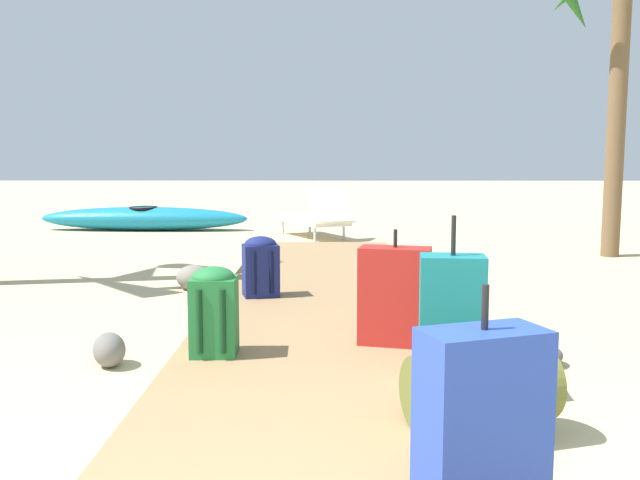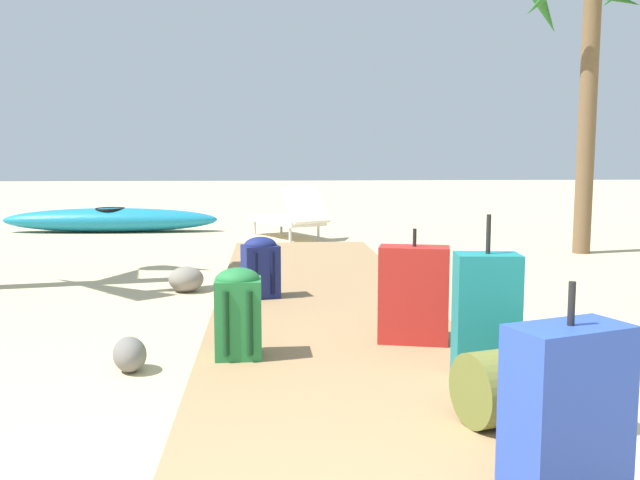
{
  "view_description": "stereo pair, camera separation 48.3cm",
  "coord_description": "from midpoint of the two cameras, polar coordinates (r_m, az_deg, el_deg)",
  "views": [
    {
      "loc": [
        0.05,
        -1.35,
        1.25
      ],
      "look_at": [
        -0.0,
        4.49,
        0.55
      ],
      "focal_mm": 39.76,
      "sensor_mm": 36.0,
      "label": 1
    },
    {
      "loc": [
        -0.43,
        -1.33,
        1.25
      ],
      "look_at": [
        -0.0,
        4.49,
        0.55
      ],
      "focal_mm": 39.76,
      "sensor_mm": 36.0,
      "label": 2
    }
  ],
  "objects": [
    {
      "name": "boardwalk",
      "position": [
        5.56,
        -2.16,
        -5.74
      ],
      "size": [
        1.72,
        8.16,
        0.08
      ],
      "primitive_type": "cube",
      "color": "#9E7A51",
      "rests_on": "ground"
    },
    {
      "name": "backpack_navy",
      "position": [
        5.89,
        -7.15,
        -2.06
      ],
      "size": [
        0.33,
        0.3,
        0.5
      ],
      "color": "navy",
      "rests_on": "boardwalk"
    },
    {
      "name": "lounge_chair",
      "position": [
        10.67,
        -3.7,
        1.88
      ],
      "size": [
        1.24,
        1.62,
        0.81
      ],
      "color": "white",
      "rests_on": "ground"
    },
    {
      "name": "kayak",
      "position": [
        12.12,
        -17.6,
        1.55
      ],
      "size": [
        3.49,
        0.76,
        0.4
      ],
      "color": "teal",
      "rests_on": "ground"
    },
    {
      "name": "backpack_green",
      "position": [
        4.18,
        -9.91,
        -5.63
      ],
      "size": [
        0.27,
        0.27,
        0.53
      ],
      "color": "#237538",
      "rests_on": "boardwalk"
    },
    {
      "name": "duffel_bag_olive",
      "position": [
        3.27,
        12.49,
        -11.2
      ],
      "size": [
        0.7,
        0.51,
        0.44
      ],
      "color": "olive",
      "rests_on": "boardwalk"
    },
    {
      "name": "rock_right_mid",
      "position": [
        4.56,
        15.69,
        -8.5
      ],
      "size": [
        0.36,
        0.36,
        0.13
      ],
      "primitive_type": "ellipsoid",
      "rotation": [
        0.0,
        0.0,
        2.38
      ],
      "color": "#5B5651",
      "rests_on": "ground"
    },
    {
      "name": "palm_tree_far_right",
      "position": [
        9.71,
        19.52,
        17.18
      ],
      "size": [
        2.04,
        2.09,
        3.86
      ],
      "color": "brown",
      "rests_on": "ground"
    },
    {
      "name": "rock_left_mid",
      "position": [
        4.37,
        -18.2,
        -8.77
      ],
      "size": [
        0.27,
        0.31,
        0.2
      ],
      "primitive_type": "ellipsoid",
      "rotation": [
        0.0,
        0.0,
        1.94
      ],
      "color": "slate",
      "rests_on": "ground"
    },
    {
      "name": "ground_plane",
      "position": [
        4.78,
        -1.8,
        -8.35
      ],
      "size": [
        60.0,
        60.0,
        0.0
      ],
      "primitive_type": "plane",
      "color": "#CCB789"
    },
    {
      "name": "suitcase_teal",
      "position": [
        3.71,
        9.61,
        -6.23
      ],
      "size": [
        0.34,
        0.25,
        0.87
      ],
      "color": "#197A7F",
      "rests_on": "boardwalk"
    },
    {
      "name": "rock_left_far",
      "position": [
        6.67,
        -12.78,
        -3.11
      ],
      "size": [
        0.33,
        0.33,
        0.23
      ],
      "primitive_type": "ellipsoid",
      "rotation": [
        0.0,
        0.0,
        0.05
      ],
      "color": "gray",
      "rests_on": "ground"
    },
    {
      "name": "suitcase_blue",
      "position": [
        2.5,
        13.94,
        -13.6
      ],
      "size": [
        0.46,
        0.34,
        0.76
      ],
      "color": "#2847B7",
      "rests_on": "boardwalk"
    },
    {
      "name": "suitcase_red",
      "position": [
        4.45,
        4.48,
        -4.41
      ],
      "size": [
        0.47,
        0.32,
        0.72
      ],
      "color": "red",
      "rests_on": "boardwalk"
    }
  ]
}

